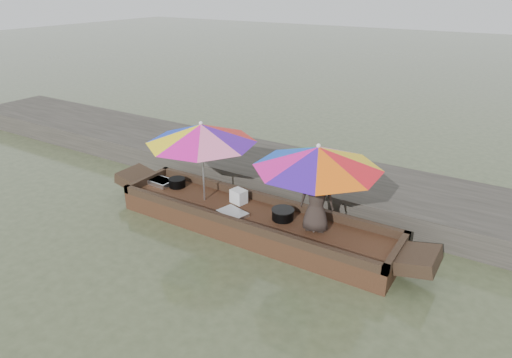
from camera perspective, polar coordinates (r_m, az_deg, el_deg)
The scene contains 11 objects.
water at distance 8.38m, azimuth -0.36°, elevation -6.51°, with size 80.00×80.00×0.00m, color #3F482D.
dock at distance 10.00m, azimuth 6.39°, elevation 0.12°, with size 22.00×2.20×0.50m, color #2D2B26.
boat_hull at distance 8.30m, azimuth -0.37°, elevation -5.47°, with size 5.26×1.20×0.35m, color black.
cooking_pot at distance 9.39m, azimuth -9.83°, elevation -0.45°, with size 0.33×0.33×0.18m, color black.
tray_crayfish at distance 9.60m, azimuth -11.84°, elevation -0.35°, with size 0.52×0.36×0.09m, color silver.
tray_scallop at distance 8.19m, azimuth -2.96°, elevation -4.30°, with size 0.52×0.36×0.06m, color silver.
charcoal_grill at distance 8.02m, azimuth 3.36°, elevation -4.47°, with size 0.38×0.38×0.18m, color black.
supply_bag at distance 8.58m, azimuth -2.18°, elevation -2.18°, with size 0.28×0.22×0.26m, color silver.
vendor at distance 7.51m, azimuth 7.61°, elevation -2.46°, with size 0.57×0.37×1.16m, color #2D2420.
umbrella_bow at distance 8.48m, azimuth -6.68°, elevation 2.12°, with size 2.03×2.03×1.55m, color #4E14A5, non-canonical shape.
umbrella_stern at distance 7.36m, azimuth 7.51°, elevation -1.34°, with size 2.07×2.07×1.55m, color red, non-canonical shape.
Camera 1 is at (3.89, -6.13, 4.19)m, focal length 32.00 mm.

